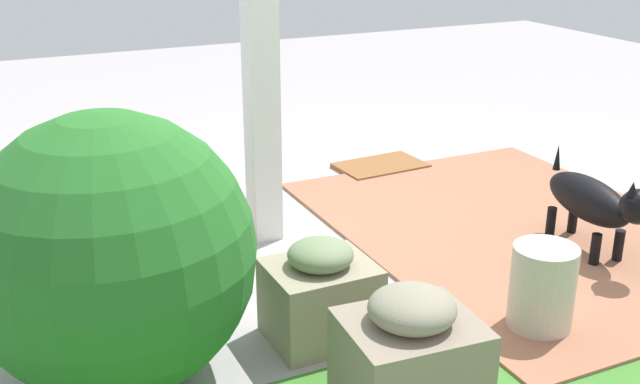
# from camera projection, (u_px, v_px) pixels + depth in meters

# --- Properties ---
(ground_plane) EXTENTS (12.00, 12.00, 0.00)m
(ground_plane) POSITION_uv_depth(u_px,v_px,m) (359.00, 240.00, 4.06)
(ground_plane) COLOR #A8A0A1
(brick_path) EXTENTS (1.80, 2.40, 0.02)m
(brick_path) POSITION_uv_depth(u_px,v_px,m) (520.00, 230.00, 4.17)
(brick_path) COLOR #A1674B
(brick_path) RESTS_ON ground
(porch_pillar) EXTENTS (0.15, 0.15, 2.04)m
(porch_pillar) POSITION_uv_depth(u_px,v_px,m) (260.00, 45.00, 3.75)
(porch_pillar) COLOR white
(porch_pillar) RESTS_ON ground
(stone_planter_mid) EXTENTS (0.42, 0.35, 0.43)m
(stone_planter_mid) POSITION_uv_depth(u_px,v_px,m) (320.00, 295.00, 3.09)
(stone_planter_mid) COLOR gray
(stone_planter_mid) RESTS_ON ground
(stone_planter_far) EXTENTS (0.48, 0.42, 0.48)m
(stone_planter_far) POSITION_uv_depth(u_px,v_px,m) (410.00, 358.00, 2.63)
(stone_planter_far) COLOR gray
(stone_planter_far) RESTS_ON ground
(round_shrub) EXTENTS (1.02, 1.02, 1.02)m
(round_shrub) POSITION_uv_depth(u_px,v_px,m) (112.00, 254.00, 2.71)
(round_shrub) COLOR #256A25
(round_shrub) RESTS_ON ground
(terracotta_pot_broad) EXTENTS (0.35, 0.35, 0.39)m
(terracotta_pot_broad) POSITION_uv_depth(u_px,v_px,m) (102.00, 175.00, 4.38)
(terracotta_pot_broad) COLOR #B75D45
(terracotta_pot_broad) RESTS_ON ground
(terracotta_pot_tall) EXTENTS (0.31, 0.31, 0.60)m
(terracotta_pot_tall) POSITION_uv_depth(u_px,v_px,m) (189.00, 219.00, 3.78)
(terracotta_pot_tall) COLOR #BA674C
(terracotta_pot_tall) RESTS_ON ground
(dog) EXTENTS (0.26, 0.72, 0.49)m
(dog) POSITION_uv_depth(u_px,v_px,m) (595.00, 201.00, 3.80)
(dog) COLOR black
(dog) RESTS_ON ground
(ceramic_urn) EXTENTS (0.27, 0.27, 0.37)m
(ceramic_urn) POSITION_uv_depth(u_px,v_px,m) (542.00, 289.00, 3.16)
(ceramic_urn) COLOR beige
(ceramic_urn) RESTS_ON ground
(doormat) EXTENTS (0.59, 0.39, 0.03)m
(doormat) POSITION_uv_depth(u_px,v_px,m) (381.00, 166.00, 5.15)
(doormat) COLOR brown
(doormat) RESTS_ON ground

